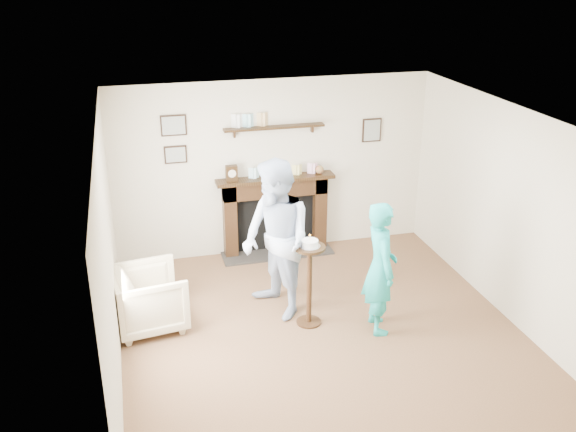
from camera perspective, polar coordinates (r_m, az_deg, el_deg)
The scene contains 6 objects.
ground at distance 7.41m, azimuth 3.33°, elevation -10.84°, with size 5.00×5.00×0.00m, color brown.
room_shell at distance 7.28m, azimuth 1.94°, elevation 2.85°, with size 4.54×5.02×2.52m.
armchair at distance 7.80m, azimuth -12.01°, elevation -9.52°, with size 0.78×0.80×0.73m, color tan.
man at distance 7.90m, azimuth -0.98°, elevation -8.50°, with size 0.93×0.73×1.92m, color silver.
woman at distance 7.67m, azimuth 7.88°, elevation -9.78°, with size 0.57×0.37×1.56m, color #21BDA3.
pedestal_table at distance 7.35m, azimuth 1.92°, elevation -4.78°, with size 0.36×0.36×1.14m.
Camera 1 is at (-1.97, -5.88, 4.06)m, focal length 40.00 mm.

